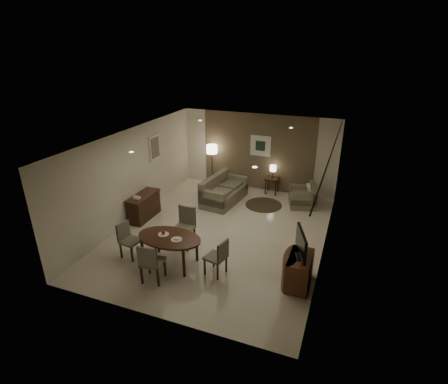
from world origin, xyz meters
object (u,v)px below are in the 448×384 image
at_px(dining_table, 170,250).
at_px(side_table, 272,185).
at_px(chair_far, 183,228).
at_px(chair_right, 215,257).
at_px(console_desk, 144,206).
at_px(chair_near, 153,262).
at_px(armchair, 303,195).
at_px(tv_cabinet, 299,271).
at_px(sofa, 224,190).
at_px(chair_left, 130,241).
at_px(floor_lamp, 212,166).

distance_m(dining_table, side_table, 5.19).
distance_m(chair_far, chair_right, 1.45).
bearing_deg(chair_far, chair_right, -32.19).
bearing_deg(console_desk, chair_near, -53.48).
distance_m(console_desk, armchair, 5.00).
relative_size(tv_cabinet, dining_table, 0.58).
height_order(dining_table, armchair, armchair).
height_order(tv_cabinet, side_table, tv_cabinet).
xyz_separation_m(console_desk, chair_near, (1.85, -2.50, 0.10)).
distance_m(console_desk, chair_near, 3.12).
height_order(chair_far, armchair, chair_far).
bearing_deg(console_desk, tv_cabinet, -17.05).
bearing_deg(dining_table, sofa, 91.26).
distance_m(chair_left, floor_lamp, 5.05).
distance_m(dining_table, chair_left, 1.06).
xyz_separation_m(chair_near, side_table, (1.27, 5.73, -0.20)).
relative_size(chair_near, chair_right, 1.09).
distance_m(console_desk, side_table, 4.49).
bearing_deg(chair_far, armchair, 56.21).
xyz_separation_m(dining_table, sofa, (-0.08, 3.78, 0.06)).
xyz_separation_m(chair_left, chair_right, (2.20, 0.10, -0.00)).
xyz_separation_m(chair_far, sofa, (-0.01, 2.95, -0.09)).
xyz_separation_m(chair_near, chair_far, (-0.02, 1.52, 0.04)).
relative_size(console_desk, chair_left, 1.35).
distance_m(chair_near, sofa, 4.47).
bearing_deg(floor_lamp, side_table, 1.90).
relative_size(armchair, floor_lamp, 0.56).
xyz_separation_m(sofa, side_table, (1.30, 1.26, -0.14)).
bearing_deg(chair_far, dining_table, -84.17).
height_order(chair_left, chair_right, chair_left).
bearing_deg(floor_lamp, console_desk, -105.76).
distance_m(sofa, floor_lamp, 1.55).
relative_size(dining_table, armchair, 1.82).
bearing_deg(side_table, chair_near, -102.47).
bearing_deg(console_desk, chair_left, -65.81).
distance_m(chair_far, floor_lamp, 4.25).
bearing_deg(chair_near, chair_right, -156.36).
xyz_separation_m(chair_left, armchair, (3.45, 4.45, -0.07)).
distance_m(chair_near, armchair, 5.62).
bearing_deg(armchair, dining_table, -44.84).
distance_m(dining_table, armchair, 4.99).
bearing_deg(sofa, chair_far, -172.73).
height_order(chair_far, floor_lamp, floor_lamp).
bearing_deg(floor_lamp, tv_cabinet, -49.32).
height_order(dining_table, side_table, dining_table).
xyz_separation_m(dining_table, chair_right, (1.14, 0.04, 0.08)).
relative_size(sofa, side_table, 3.20).
xyz_separation_m(chair_far, armchair, (2.47, 3.55, -0.14)).
height_order(console_desk, sofa, sofa).
bearing_deg(side_table, console_desk, -134.05).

